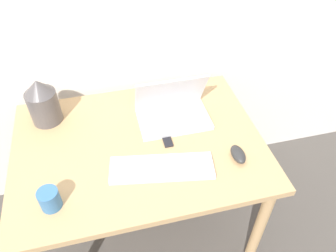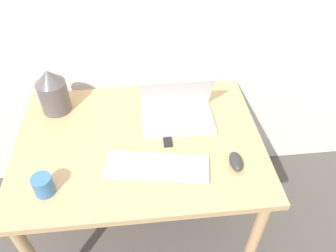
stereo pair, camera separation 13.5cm
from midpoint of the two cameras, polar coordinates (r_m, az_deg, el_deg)
desk at (r=1.50m, az=-7.55°, el=-5.39°), size 1.07×0.78×0.71m
laptop at (r=1.51m, az=-1.80°, el=2.82°), size 0.33×0.22×0.22m
keyboard at (r=1.32m, az=-4.05°, el=-7.42°), size 0.43×0.20×0.02m
mouse at (r=1.37m, az=9.36°, el=-5.03°), size 0.05×0.10×0.04m
vase at (r=1.58m, az=-23.35°, el=3.83°), size 0.14×0.14×0.22m
mp3_player at (r=1.42m, az=-2.76°, el=-2.97°), size 0.04×0.05×0.01m
mug at (r=1.29m, az=-22.86°, el=-11.83°), size 0.08×0.08×0.08m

